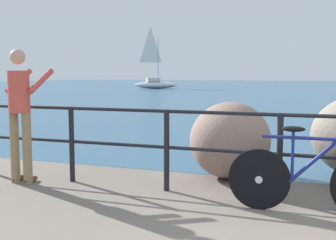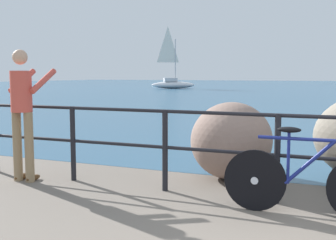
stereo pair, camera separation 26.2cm
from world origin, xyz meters
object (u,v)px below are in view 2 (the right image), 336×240
object	(u,v)px
bicycle	(322,173)
breakwater_boulder_left	(231,140)
person_at_railing	(23,109)
sailboat	(173,81)

from	to	relation	value
bicycle	breakwater_boulder_left	xyz separation A→B (m)	(-1.26, 1.30, 0.07)
bicycle	person_at_railing	world-z (taller)	person_at_railing
bicycle	sailboat	bearing A→B (deg)	113.40
bicycle	person_at_railing	bearing A→B (deg)	178.25
bicycle	breakwater_boulder_left	bearing A→B (deg)	133.25
bicycle	sailboat	size ratio (longest dim) A/B	0.28
person_at_railing	sailboat	bearing A→B (deg)	18.23
bicycle	sailboat	xyz separation A→B (m)	(-15.80, 35.32, 0.24)
bicycle	breakwater_boulder_left	distance (m)	1.81
person_at_railing	bicycle	bearing A→B (deg)	-91.58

